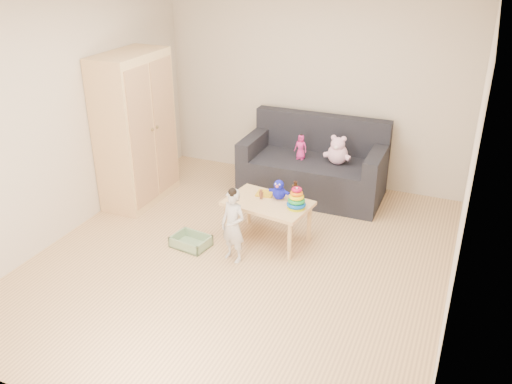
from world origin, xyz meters
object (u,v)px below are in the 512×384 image
at_px(play_table, 268,221).
at_px(toddler, 233,227).
at_px(sofa, 312,177).
at_px(wardrobe, 135,129).

bearing_deg(play_table, toddler, -109.37).
bearing_deg(toddler, sofa, 97.45).
relative_size(wardrobe, toddler, 2.40).
height_order(wardrobe, sofa, wardrobe).
distance_m(sofa, play_table, 1.27).
bearing_deg(wardrobe, play_table, -10.73).
bearing_deg(wardrobe, sofa, 25.33).
height_order(play_table, toddler, toddler).
distance_m(wardrobe, play_table, 1.99).
xyz_separation_m(play_table, toddler, (-0.17, -0.50, 0.15)).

